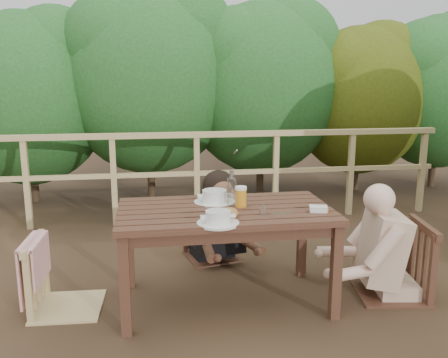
{
  "coord_description": "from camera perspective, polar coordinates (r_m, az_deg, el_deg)",
  "views": [
    {
      "loc": [
        -0.51,
        -3.19,
        1.61
      ],
      "look_at": [
        0.0,
        0.05,
        0.9
      ],
      "focal_mm": 38.51,
      "sensor_mm": 36.0,
      "label": 1
    }
  ],
  "objects": [
    {
      "name": "ground",
      "position": [
        3.61,
        0.13,
        -14.29
      ],
      "size": [
        60.0,
        60.0,
        0.0
      ],
      "primitive_type": "plane",
      "color": "#47321F",
      "rests_on": "ground"
    },
    {
      "name": "table",
      "position": [
        3.47,
        0.13,
        -9.2
      ],
      "size": [
        1.49,
        0.84,
        0.69
      ],
      "primitive_type": "cube",
      "color": "#3F2418",
      "rests_on": "ground"
    },
    {
      "name": "chair_left",
      "position": [
        3.5,
        -18.44,
        -7.19
      ],
      "size": [
        0.5,
        0.5,
        0.97
      ],
      "primitive_type": "cube",
      "rotation": [
        0.0,
        0.0,
        1.53
      ],
      "color": "tan",
      "rests_on": "ground"
    },
    {
      "name": "chair_far",
      "position": [
        4.26,
        -1.42,
        -3.63
      ],
      "size": [
        0.54,
        0.54,
        0.9
      ],
      "primitive_type": "cube",
      "rotation": [
        0.0,
        0.0,
        0.24
      ],
      "color": "#3F2418",
      "rests_on": "ground"
    },
    {
      "name": "chair_right",
      "position": [
        3.75,
        19.53,
        -5.45
      ],
      "size": [
        0.59,
        0.59,
        1.03
      ],
      "primitive_type": "cube",
      "rotation": [
        0.0,
        0.0,
        -1.73
      ],
      "color": "#3F2418",
      "rests_on": "ground"
    },
    {
      "name": "woman",
      "position": [
        4.23,
        -1.46,
        -1.23
      ],
      "size": [
        0.64,
        0.72,
        1.25
      ],
      "primitive_type": null,
      "rotation": [
        0.0,
        0.0,
        3.39
      ],
      "color": "black",
      "rests_on": "ground"
    },
    {
      "name": "diner_right",
      "position": [
        3.72,
        20.13,
        -2.82
      ],
      "size": [
        0.77,
        0.66,
        1.39
      ],
      "primitive_type": null,
      "rotation": [
        0.0,
        0.0,
        1.41
      ],
      "color": "tan",
      "rests_on": "ground"
    },
    {
      "name": "railing",
      "position": [
        5.33,
        -3.24,
        0.21
      ],
      "size": [
        5.6,
        0.1,
        1.01
      ],
      "primitive_type": "cube",
      "color": "tan",
      "rests_on": "ground"
    },
    {
      "name": "hedge_row",
      "position": [
        6.46,
        -0.84,
        14.76
      ],
      "size": [
        6.6,
        1.6,
        3.8
      ],
      "primitive_type": null,
      "color": "#1F4D1E",
      "rests_on": "ground"
    },
    {
      "name": "soup_near",
      "position": [
        3.03,
        -0.72,
        -4.62
      ],
      "size": [
        0.27,
        0.27,
        0.09
      ],
      "primitive_type": "cylinder",
      "color": "silver",
      "rests_on": "table"
    },
    {
      "name": "soup_far",
      "position": [
        3.53,
        -1.14,
        -2.12
      ],
      "size": [
        0.3,
        0.3,
        0.1
      ],
      "primitive_type": "cylinder",
      "color": "white",
      "rests_on": "table"
    },
    {
      "name": "bread_roll",
      "position": [
        3.14,
        0.53,
        -4.1
      ],
      "size": [
        0.13,
        0.1,
        0.08
      ],
      "primitive_type": "ellipsoid",
      "color": "olive",
      "rests_on": "table"
    },
    {
      "name": "beer_glass",
      "position": [
        3.38,
        2.0,
        -2.22
      ],
      "size": [
        0.08,
        0.08,
        0.16
      ],
      "primitive_type": "cylinder",
      "color": "#C88B11",
      "rests_on": "table"
    },
    {
      "name": "bottle",
      "position": [
        3.38,
        0.91,
        -1.26
      ],
      "size": [
        0.06,
        0.06,
        0.27
      ],
      "primitive_type": "cylinder",
      "color": "silver",
      "rests_on": "table"
    },
    {
      "name": "tumbler",
      "position": [
        3.21,
        4.69,
        -3.84
      ],
      "size": [
        0.06,
        0.06,
        0.07
      ],
      "primitive_type": "cylinder",
      "color": "white",
      "rests_on": "table"
    },
    {
      "name": "butter_tub",
      "position": [
        3.34,
        11.12,
        -3.61
      ],
      "size": [
        0.14,
        0.11,
        0.05
      ],
      "primitive_type": "cube",
      "rotation": [
        0.0,
        0.0,
        -0.25
      ],
      "color": "white",
      "rests_on": "table"
    }
  ]
}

